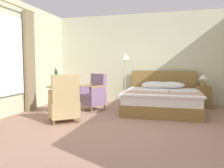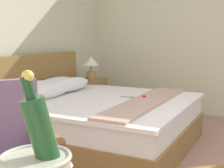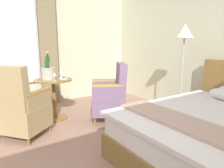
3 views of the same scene
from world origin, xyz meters
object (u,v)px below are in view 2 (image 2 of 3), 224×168
at_px(bed, 96,117).
at_px(wine_glass_near_bucket, 65,161).
at_px(bedside_lamp, 91,64).
at_px(armchair_by_window, 7,168).
at_px(nightstand, 91,97).

height_order(bed, wine_glass_near_bucket, bed).
height_order(bedside_lamp, armchair_by_window, armchair_by_window).
xyz_separation_m(bed, wine_glass_near_bucket, (-2.27, -1.18, 0.49)).
relative_size(bed, armchair_by_window, 2.13).
xyz_separation_m(nightstand, bedside_lamp, (-0.00, 0.00, 0.55)).
bearing_deg(armchair_by_window, bed, 12.11).
bearing_deg(bed, bedside_lamp, 33.05).
height_order(nightstand, wine_glass_near_bucket, wine_glass_near_bucket).
height_order(bed, bedside_lamp, bed).
relative_size(nightstand, wine_glass_near_bucket, 4.34).
relative_size(bed, bedside_lamp, 5.93).
bearing_deg(bed, armchair_by_window, -167.89).
relative_size(bed, nightstand, 3.41).
distance_m(bedside_lamp, wine_glass_near_bucket, 3.89).
bearing_deg(wine_glass_near_bucket, nightstand, 29.38).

